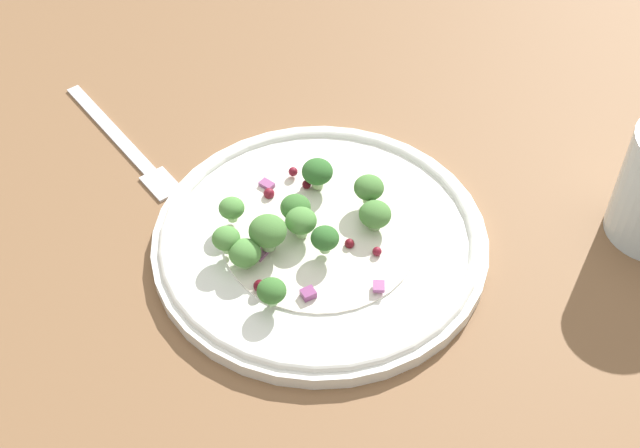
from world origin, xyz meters
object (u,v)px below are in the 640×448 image
at_px(plate, 320,239).
at_px(broccoli_floret_2, 226,239).
at_px(fork, 126,145).
at_px(broccoli_floret_0, 269,232).
at_px(broccoli_floret_1, 272,291).

distance_m(plate, broccoli_floret_2, 0.08).
bearing_deg(plate, fork, 12.68).
distance_m(broccoli_floret_0, broccoli_floret_2, 0.03).
bearing_deg(fork, broccoli_floret_2, 173.38).
relative_size(plate, broccoli_floret_2, 12.14).
relative_size(broccoli_floret_1, fork, 0.12).
relative_size(broccoli_floret_0, fork, 0.16).
height_order(plate, broccoli_floret_1, broccoli_floret_1).
bearing_deg(broccoli_floret_0, broccoli_floret_1, 141.36).
height_order(broccoli_floret_1, fork, broccoli_floret_1).
bearing_deg(broccoli_floret_0, plate, -110.66).
height_order(broccoli_floret_0, fork, broccoli_floret_0).
xyz_separation_m(plate, broccoli_floret_2, (0.03, 0.07, 0.02)).
bearing_deg(fork, plate, -167.32).
relative_size(broccoli_floret_2, fork, 0.12).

